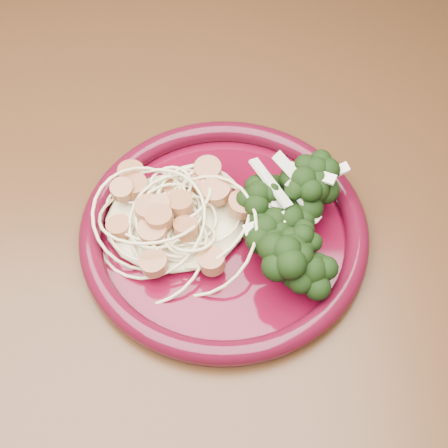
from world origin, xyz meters
The scene contains 6 objects.
dining_table centered at (0.00, 0.00, 0.65)m, with size 1.20×0.80×0.75m.
dinner_plate centered at (-0.12, -0.02, 0.76)m, with size 0.32×0.32×0.02m.
spaghetti_pile centered at (-0.16, -0.01, 0.77)m, with size 0.14×0.12×0.03m, color beige.
scallop_cluster centered at (-0.16, -0.01, 0.81)m, with size 0.13×0.13×0.04m, color #AC724B, non-canonical shape.
broccoli_pile centered at (-0.06, -0.03, 0.78)m, with size 0.10×0.16×0.06m, color black.
onion_garnish centered at (-0.06, -0.03, 0.82)m, with size 0.07×0.11×0.05m, color beige, non-canonical shape.
Camera 1 is at (-0.11, -0.35, 1.25)m, focal length 50.00 mm.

